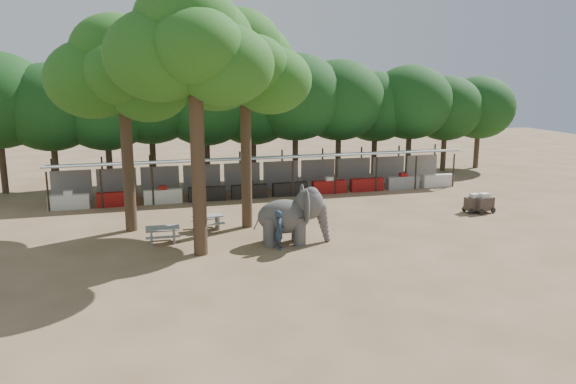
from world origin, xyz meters
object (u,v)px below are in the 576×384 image
object	(u,v)px
cart_back	(474,203)
handler	(279,230)
picnic_table_near	(163,232)
yard_tree_left	(120,71)
elephant	(293,215)
picnic_table_far	(207,220)
yard_tree_center	(190,47)
cart_front	(484,203)
yard_tree_back	(241,64)

from	to	relation	value
cart_back	handler	bearing A→B (deg)	-163.76
picnic_table_near	yard_tree_left	bearing A→B (deg)	120.13
elephant	picnic_table_far	xyz separation A→B (m)	(-3.67, 3.49, -0.87)
yard_tree_center	picnic_table_far	size ratio (longest dim) A/B	7.23
picnic_table_far	cart_front	world-z (taller)	cart_front
elephant	picnic_table_far	world-z (taller)	elephant
yard_tree_back	picnic_table_near	xyz separation A→B (m)	(-4.42, -1.95, -8.02)
handler	cart_back	distance (m)	13.48
picnic_table_near	picnic_table_far	distance (m)	2.98
yard_tree_left	cart_back	world-z (taller)	yard_tree_left
picnic_table_near	cart_front	world-z (taller)	cart_front
picnic_table_near	cart_back	xyz separation A→B (m)	(18.18, 1.18, 0.04)
yard_tree_left	elephant	bearing A→B (deg)	-31.46
yard_tree_left	handler	size ratio (longest dim) A/B	5.92
yard_tree_left	yard_tree_center	distance (m)	5.92
elephant	yard_tree_center	bearing A→B (deg)	-167.13
yard_tree_left	picnic_table_far	size ratio (longest dim) A/B	6.62
picnic_table_near	cart_front	size ratio (longest dim) A/B	1.25
yard_tree_center	cart_back	distance (m)	19.14
picnic_table_near	picnic_table_far	bearing A→B (deg)	37.68
handler	cart_front	distance (m)	13.89
yard_tree_left	picnic_table_near	bearing A→B (deg)	-61.83
yard_tree_left	yard_tree_back	size ratio (longest dim) A/B	0.97
picnic_table_near	cart_back	distance (m)	18.22
elephant	handler	world-z (taller)	elephant
yard_tree_center	yard_tree_back	xyz separation A→B (m)	(3.00, 4.00, -0.67)
elephant	cart_front	world-z (taller)	elephant
yard_tree_left	yard_tree_back	xyz separation A→B (m)	(6.00, -1.00, 0.34)
yard_tree_center	cart_front	distance (m)	19.51
picnic_table_near	cart_back	size ratio (longest dim) A/B	1.41
handler	cart_front	bearing A→B (deg)	-62.94
yard_tree_center	yard_tree_back	size ratio (longest dim) A/B	1.06
yard_tree_left	picnic_table_near	distance (m)	8.37
yard_tree_left	picnic_table_far	bearing A→B (deg)	-16.77
yard_tree_left	cart_front	world-z (taller)	yard_tree_left
elephant	cart_front	distance (m)	12.89
picnic_table_near	cart_front	distance (m)	18.69
yard_tree_center	picnic_table_near	world-z (taller)	yard_tree_center
cart_front	handler	bearing A→B (deg)	-174.38
yard_tree_back	cart_front	xyz separation A→B (m)	(14.24, -0.98, -7.96)
yard_tree_left	yard_tree_center	xyz separation A→B (m)	(3.00, -5.00, 1.01)
yard_tree_center	picnic_table_near	distance (m)	9.04
cart_front	cart_back	bearing A→B (deg)	146.88
picnic_table_near	cart_back	world-z (taller)	cart_back
yard_tree_left	picnic_table_far	distance (m)	8.75
picnic_table_far	yard_tree_center	bearing A→B (deg)	-108.86
yard_tree_left	handler	world-z (taller)	yard_tree_left
elephant	cart_back	size ratio (longest dim) A/B	3.15
handler	picnic_table_near	distance (m)	5.79
yard_tree_back	picnic_table_near	size ratio (longest dim) A/B	6.89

